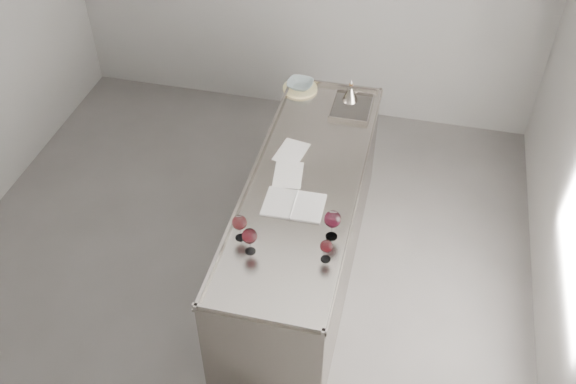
% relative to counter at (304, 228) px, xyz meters
% --- Properties ---
extents(room_shell, '(4.54, 5.04, 2.84)m').
position_rel_counter_xyz_m(room_shell, '(-0.50, -0.30, 0.93)').
color(room_shell, '#575452').
rests_on(room_shell, ground).
extents(counter, '(0.77, 2.42, 0.97)m').
position_rel_counter_xyz_m(counter, '(0.00, 0.00, 0.00)').
color(counter, gray).
rests_on(counter, ground).
extents(wine_glass_left, '(0.09, 0.09, 0.18)m').
position_rel_counter_xyz_m(wine_glass_left, '(-0.28, -0.62, 0.60)').
color(wine_glass_left, white).
rests_on(wine_glass_left, counter).
extents(wine_glass_middle, '(0.09, 0.09, 0.18)m').
position_rel_counter_xyz_m(wine_glass_middle, '(-0.18, -0.71, 0.60)').
color(wine_glass_middle, white).
rests_on(wine_glass_middle, counter).
extents(wine_glass_right, '(0.11, 0.11, 0.21)m').
position_rel_counter_xyz_m(wine_glass_right, '(0.27, -0.47, 0.62)').
color(wine_glass_right, white).
rests_on(wine_glass_right, counter).
extents(wine_glass_small, '(0.08, 0.08, 0.16)m').
position_rel_counter_xyz_m(wine_glass_small, '(0.27, -0.67, 0.58)').
color(wine_glass_small, white).
rests_on(wine_glass_small, counter).
extents(notebook, '(0.40, 0.28, 0.02)m').
position_rel_counter_xyz_m(notebook, '(-0.02, -0.26, 0.47)').
color(notebook, silver).
rests_on(notebook, counter).
extents(loose_paper_top, '(0.23, 0.30, 0.00)m').
position_rel_counter_xyz_m(loose_paper_top, '(-0.12, 0.03, 0.47)').
color(loose_paper_top, silver).
rests_on(loose_paper_top, counter).
extents(loose_paper_under, '(0.24, 0.31, 0.00)m').
position_rel_counter_xyz_m(loose_paper_under, '(-0.16, 0.28, 0.47)').
color(loose_paper_under, silver).
rests_on(loose_paper_under, counter).
extents(trivet, '(0.37, 0.37, 0.02)m').
position_rel_counter_xyz_m(trivet, '(-0.27, 1.08, 0.48)').
color(trivet, beige).
rests_on(trivet, counter).
extents(ceramic_bowl, '(0.22, 0.22, 0.05)m').
position_rel_counter_xyz_m(ceramic_bowl, '(-0.27, 1.08, 0.51)').
color(ceramic_bowl, '#85989B').
rests_on(ceramic_bowl, trivet).
extents(wine_funnel, '(0.13, 0.13, 0.19)m').
position_rel_counter_xyz_m(wine_funnel, '(0.15, 1.02, 0.53)').
color(wine_funnel, '#A0998F').
rests_on(wine_funnel, counter).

